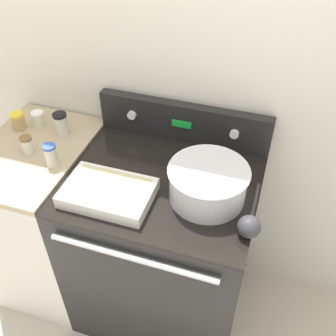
% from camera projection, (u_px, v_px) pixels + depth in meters
% --- Properties ---
extents(kitchen_wall, '(8.00, 0.05, 2.50)m').
position_uv_depth(kitchen_wall, '(189.00, 65.00, 1.66)').
color(kitchen_wall, silver).
rests_on(kitchen_wall, ground_plane).
extents(stove_range, '(0.80, 0.69, 0.91)m').
position_uv_depth(stove_range, '(163.00, 248.00, 1.92)').
color(stove_range, black).
rests_on(stove_range, ground_plane).
extents(control_panel, '(0.80, 0.07, 0.19)m').
position_uv_depth(control_panel, '(183.00, 122.00, 1.78)').
color(control_panel, black).
rests_on(control_panel, stove_range).
extents(side_counter, '(0.46, 0.66, 0.92)m').
position_uv_depth(side_counter, '(50.00, 217.00, 2.07)').
color(side_counter, silver).
rests_on(side_counter, ground_plane).
extents(mixing_bowl, '(0.32, 0.32, 0.14)m').
position_uv_depth(mixing_bowl, '(208.00, 182.00, 1.50)').
color(mixing_bowl, silver).
rests_on(mixing_bowl, stove_range).
extents(casserole_dish, '(0.35, 0.23, 0.05)m').
position_uv_depth(casserole_dish, '(108.00, 192.00, 1.53)').
color(casserole_dish, silver).
rests_on(casserole_dish, stove_range).
extents(ladle, '(0.08, 0.31, 0.08)m').
position_uv_depth(ladle, '(249.00, 225.00, 1.39)').
color(ladle, '#333338').
rests_on(ladle, stove_range).
extents(spice_jar_blue_cap, '(0.06, 0.06, 0.10)m').
position_uv_depth(spice_jar_blue_cap, '(51.00, 155.00, 1.65)').
color(spice_jar_blue_cap, beige).
rests_on(spice_jar_blue_cap, side_counter).
extents(spice_jar_black_cap, '(0.06, 0.06, 0.11)m').
position_uv_depth(spice_jar_black_cap, '(61.00, 124.00, 1.82)').
color(spice_jar_black_cap, beige).
rests_on(spice_jar_black_cap, side_counter).
extents(spice_jar_brown_cap, '(0.05, 0.05, 0.08)m').
position_uv_depth(spice_jar_brown_cap, '(27.00, 145.00, 1.72)').
color(spice_jar_brown_cap, beige).
rests_on(spice_jar_brown_cap, side_counter).
extents(spice_jar_white_cap, '(0.06, 0.06, 0.08)m').
position_uv_depth(spice_jar_white_cap, '(39.00, 119.00, 1.88)').
color(spice_jar_white_cap, beige).
rests_on(spice_jar_white_cap, side_counter).
extents(spice_jar_yellow_cap, '(0.06, 0.06, 0.08)m').
position_uv_depth(spice_jar_yellow_cap, '(18.00, 121.00, 1.86)').
color(spice_jar_yellow_cap, tan).
rests_on(spice_jar_yellow_cap, side_counter).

